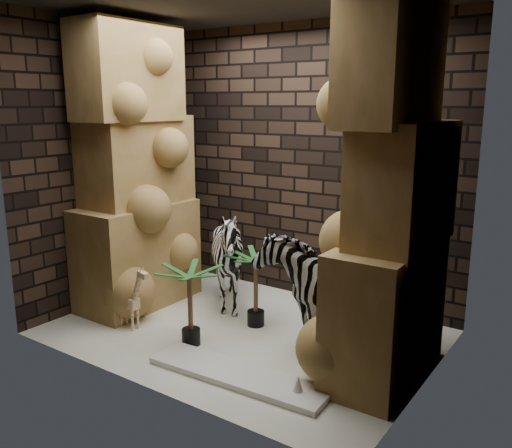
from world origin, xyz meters
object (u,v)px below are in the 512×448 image
Objects in this scene: palm_front at (256,289)px; palm_back at (190,306)px; giraffe_toy at (128,295)px; zebra_right at (318,270)px; zebra_left at (228,264)px; surfboard at (238,375)px.

palm_front is 1.02× the size of palm_back.
palm_front is at bearing 39.89° from giraffe_toy.
zebra_right is 1.86m from giraffe_toy.
zebra_left reaches higher than palm_front.
zebra_left is at bearing -179.07° from zebra_right.
palm_back is at bearing -72.78° from zebra_left.
giraffe_toy is (-0.52, -0.92, -0.18)m from zebra_left.
zebra_right is 0.68m from palm_front.
palm_back is (0.75, 0.06, 0.04)m from giraffe_toy.
palm_front is at bearing 70.92° from palm_back.
zebra_right is at bearing 44.12° from palm_back.
zebra_right reaches higher than palm_front.
surfboard is (0.48, -0.95, -0.36)m from palm_front.
palm_back is at bearing -132.71° from zebra_right.
zebra_left is at bearing 127.42° from surfboard.
zebra_left is 0.91m from palm_back.
surfboard is at bearing -47.45° from zebra_left.
zebra_right reaches higher than zebra_left.
palm_back is at bearing 157.69° from surfboard.
zebra_right reaches higher than giraffe_toy.
zebra_right is 1.74× the size of palm_back.
surfboard is at bearing -93.82° from zebra_right.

